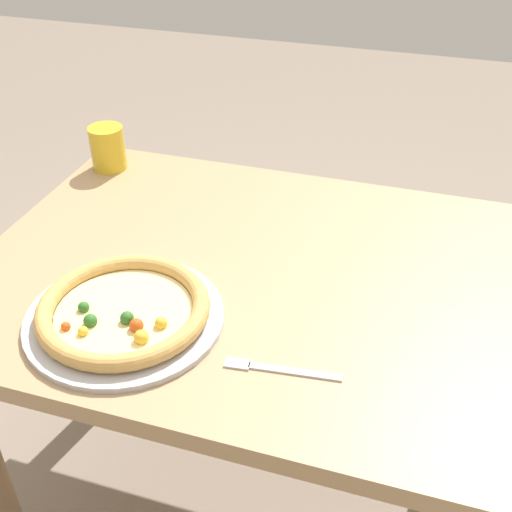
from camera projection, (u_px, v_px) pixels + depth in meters
name	position (u px, v px, depth m)	size (l,w,h in m)	color
ground_plane	(257.00, 489.00, 1.75)	(8.00, 8.00, 0.00)	gray
dining_table	(257.00, 312.00, 1.38)	(1.17, 0.87, 0.75)	tan
pizza_near	(124.00, 312.00, 1.17)	(0.37, 0.37, 0.04)	#B7B7BC
drink_cup_colored	(108.00, 148.00, 1.66)	(0.09, 0.09, 0.11)	gold
fork	(276.00, 369.00, 1.08)	(0.20, 0.04, 0.00)	silver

